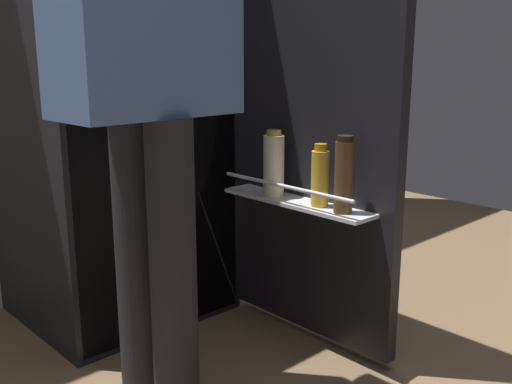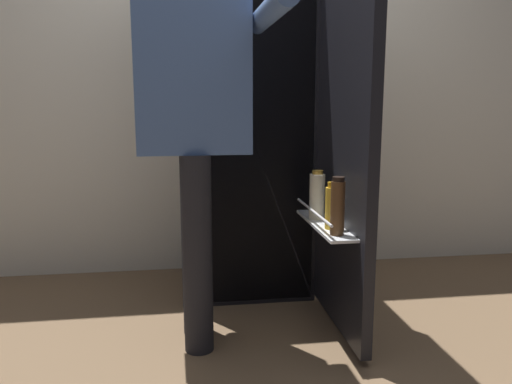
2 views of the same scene
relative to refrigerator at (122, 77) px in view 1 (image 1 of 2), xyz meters
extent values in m
plane|color=brown|center=(-0.03, -0.51, -0.88)|extent=(5.03, 5.03, 0.00)
cube|color=black|center=(-0.03, 0.05, 0.00)|extent=(0.68, 0.62, 1.77)
cube|color=white|center=(-0.03, -0.26, 0.00)|extent=(0.64, 0.01, 1.73)
cube|color=white|center=(-0.03, -0.21, 0.01)|extent=(0.60, 0.09, 0.01)
cube|color=black|center=(0.34, -0.60, 0.01)|extent=(0.05, 0.68, 1.73)
cube|color=white|center=(0.26, -0.60, -0.39)|extent=(0.12, 0.58, 0.01)
cylinder|color=silver|center=(0.21, -0.60, -0.33)|extent=(0.01, 0.55, 0.01)
cylinder|color=#EDE5CC|center=(0.25, -0.51, -0.28)|extent=(0.07, 0.07, 0.20)
cylinder|color=#B78933|center=(0.25, -0.51, -0.17)|extent=(0.05, 0.05, 0.02)
cylinder|color=brown|center=(0.25, -0.80, -0.28)|extent=(0.06, 0.06, 0.21)
cylinder|color=black|center=(0.25, -0.80, -0.16)|extent=(0.05, 0.05, 0.02)
cylinder|color=gold|center=(0.26, -0.70, -0.30)|extent=(0.05, 0.05, 0.17)
cylinder|color=#BC8419|center=(0.26, -0.70, -0.20)|extent=(0.04, 0.04, 0.02)
cylinder|color=black|center=(-0.30, -0.54, -0.48)|extent=(0.12, 0.12, 0.82)
cylinder|color=black|center=(-0.30, -0.70, -0.48)|extent=(0.12, 0.12, 0.82)
cylinder|color=#4C6BA3|center=(-0.31, -0.40, 0.20)|extent=(0.08, 0.08, 0.55)
camera|label=1|loc=(-1.11, -1.87, 0.09)|focal=41.45mm
camera|label=2|loc=(-0.33, -2.60, 0.11)|focal=33.96mm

